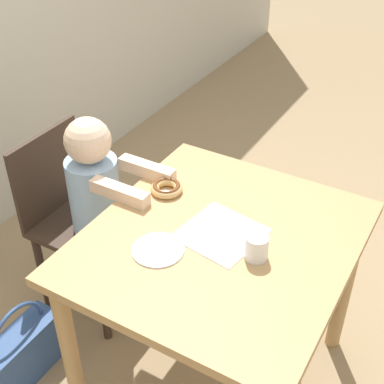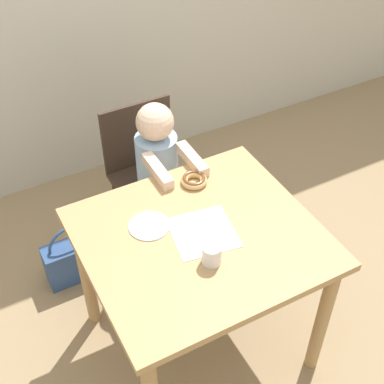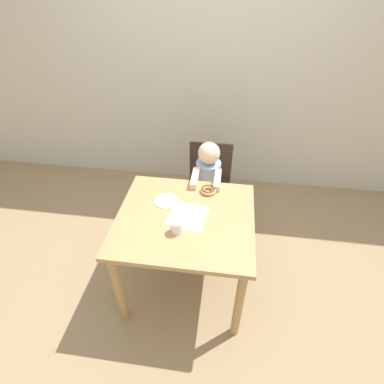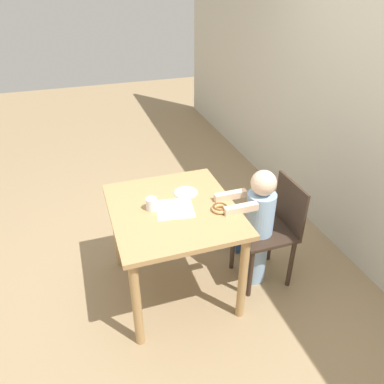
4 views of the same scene
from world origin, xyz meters
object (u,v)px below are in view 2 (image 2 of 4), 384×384
(child_figure, at_px, (159,182))
(donut, at_px, (194,180))
(handbag, at_px, (77,258))
(cup, at_px, (212,254))
(chair, at_px, (150,179))

(child_figure, xyz_separation_m, donut, (0.03, -0.32, 0.25))
(child_figure, xyz_separation_m, handbag, (-0.48, 0.06, -0.38))
(child_figure, bearing_deg, cup, -99.71)
(chair, xyz_separation_m, donut, (0.03, -0.44, 0.31))
(child_figure, height_order, cup, child_figure)
(chair, relative_size, handbag, 2.25)
(donut, height_order, cup, cup)
(donut, bearing_deg, child_figure, 95.13)
(chair, relative_size, child_figure, 0.86)
(donut, bearing_deg, chair, 93.79)
(child_figure, height_order, donut, child_figure)
(donut, bearing_deg, cup, -110.10)
(chair, relative_size, donut, 7.15)
(handbag, height_order, cup, cup)
(child_figure, relative_size, cup, 11.49)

